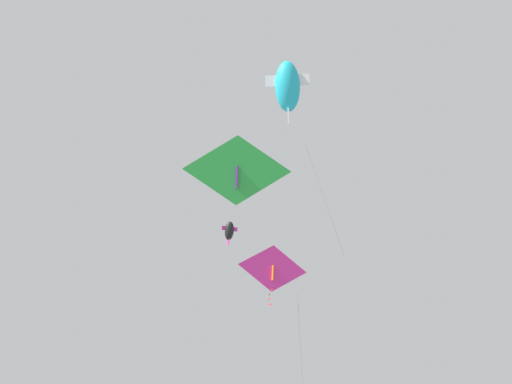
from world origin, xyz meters
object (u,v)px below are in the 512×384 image
kite_diamond_far_centre (262,172)px  kite_delta_highest (237,171)px  kite_fish_low_drifter (288,87)px  kite_fish_upper_right (229,231)px  kite_delta_mid_left (272,270)px

kite_diamond_far_centre → kite_delta_highest: (11.22, 6.71, -6.29)m
kite_fish_low_drifter → kite_delta_highest: bearing=129.2°
kite_fish_upper_right → kite_delta_mid_left: kite_fish_upper_right is taller
kite_diamond_far_centre → kite_delta_highest: kite_diamond_far_centre is taller
kite_fish_low_drifter → kite_diamond_far_centre: 16.69m
kite_fish_low_drifter → kite_diamond_far_centre: kite_diamond_far_centre is taller
kite_fish_low_drifter → kite_delta_highest: (-1.30, -3.60, -2.33)m
kite_delta_highest → kite_diamond_far_centre: bearing=81.0°
kite_fish_low_drifter → kite_delta_highest: size_ratio=2.70×
kite_delta_highest → kite_delta_mid_left: bearing=74.9°
kite_diamond_far_centre → kite_delta_mid_left: bearing=-96.3°
kite_delta_highest → kite_fish_low_drifter: bearing=-59.8°
kite_fish_low_drifter → kite_fish_upper_right: size_ratio=5.58×
kite_fish_low_drifter → kite_fish_upper_right: bearing=104.0°
kite_fish_low_drifter → kite_delta_highest: kite_fish_low_drifter is taller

